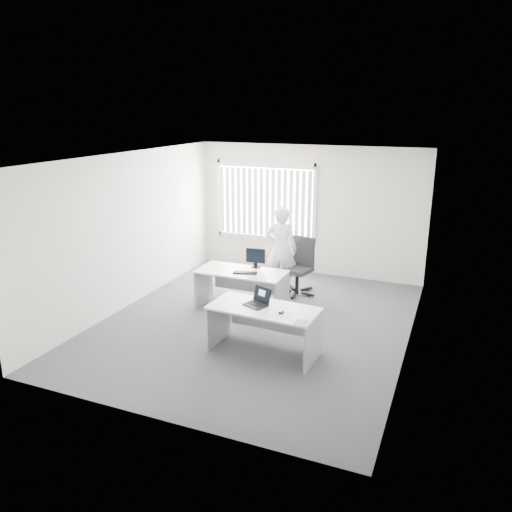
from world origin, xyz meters
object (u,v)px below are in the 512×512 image
at_px(desk_near, 264,320).
at_px(laptop, 255,298).
at_px(desk_far, 241,282).
at_px(office_chair, 299,276).
at_px(person, 281,249).
at_px(monitor, 256,258).

relative_size(desk_near, laptop, 4.98).
relative_size(desk_far, office_chair, 1.43).
height_order(person, monitor, person).
xyz_separation_m(desk_near, desk_far, (-1.00, 1.44, -0.00)).
distance_m(desk_far, office_chair, 1.39).
bearing_deg(desk_near, office_chair, 99.80).
bearing_deg(desk_far, office_chair, 59.23).
height_order(person, laptop, person).
relative_size(person, monitor, 4.71).
bearing_deg(laptop, person, 124.76).
bearing_deg(office_chair, monitor, -107.44).
distance_m(desk_near, laptop, 0.36).
bearing_deg(office_chair, desk_far, -106.93).
bearing_deg(office_chair, laptop, -72.65).
distance_m(laptop, monitor, 1.85).
relative_size(desk_near, desk_far, 1.03).
distance_m(person, monitor, 0.94).
bearing_deg(monitor, laptop, -73.12).
bearing_deg(desk_far, person, 74.90).
distance_m(desk_near, monitor, 1.96).
xyz_separation_m(person, laptop, (0.54, -2.63, -0.00)).
distance_m(desk_far, laptop, 1.70).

